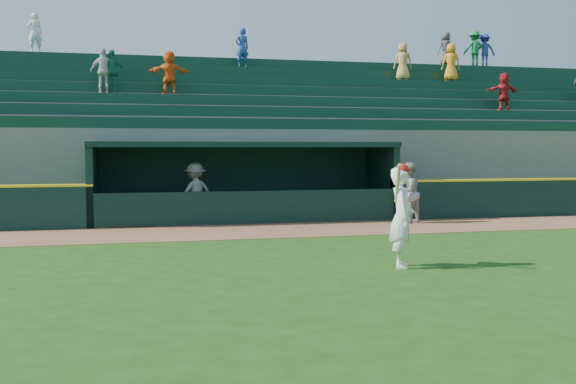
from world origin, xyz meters
The scene contains 7 objects.
ground centered at (0.00, 0.00, 0.00)m, with size 120.00×120.00×0.00m, color #1C4110.
warning_track centered at (0.00, 4.90, 0.01)m, with size 40.00×3.00×0.01m, color brown.
dugout_player_front centered at (4.68, 5.73, 0.92)m, with size 0.89×0.70×1.84m, color gray.
dugout_player_inside centered at (-1.58, 7.34, 0.91)m, with size 1.18×0.68×1.83m, color gray.
dugout centered at (0.00, 8.00, 1.36)m, with size 9.40×2.80×2.46m.
stands centered at (0.03, 12.57, 2.41)m, with size 34.50×6.25×7.56m.
batter_at_plate centered at (1.64, -0.93, 0.99)m, with size 0.66×0.88×2.01m.
Camera 1 is at (-3.22, -12.30, 2.30)m, focal length 40.00 mm.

